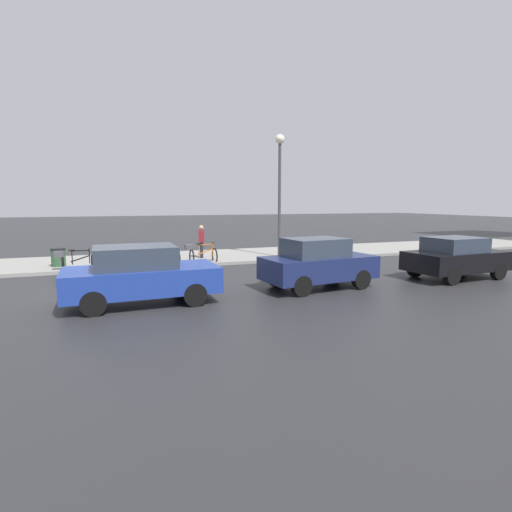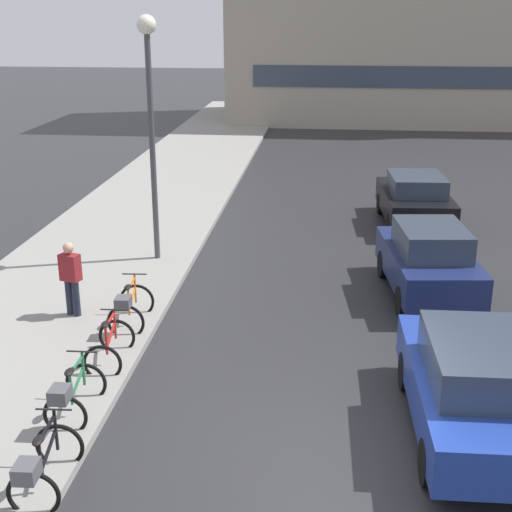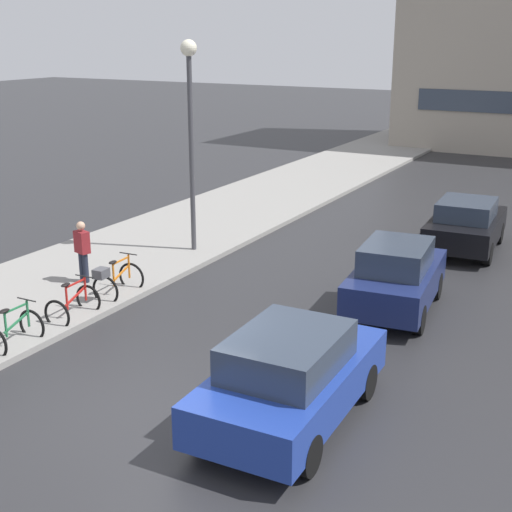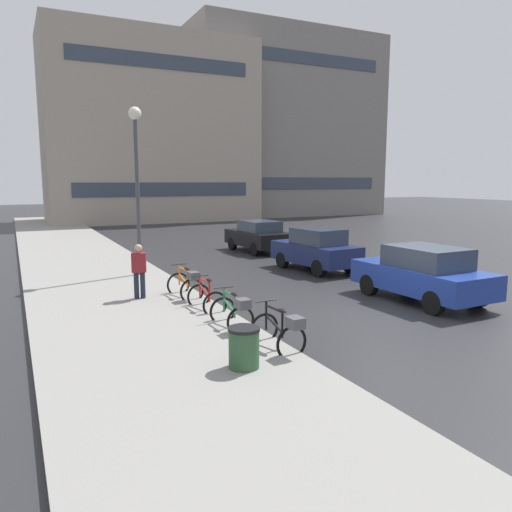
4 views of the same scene
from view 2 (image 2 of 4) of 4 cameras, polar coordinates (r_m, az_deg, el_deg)
The scene contains 11 objects.
ground_plane at distance 10.79m, azimuth 6.45°, elevation -15.52°, with size 140.00×140.00×0.00m, color #28282B.
sidewalk_kerb at distance 20.65m, azimuth -10.46°, elevation 1.81°, with size 4.80×60.00×0.14m, color gray.
bicycle_nearest at distance 10.03m, azimuth -16.72°, elevation -15.90°, with size 0.76×1.41×1.00m.
bicycle_second at distance 11.53m, azimuth -14.49°, elevation -10.76°, with size 0.71×1.34×0.96m.
bicycle_third at distance 13.12m, azimuth -11.62°, elevation -7.16°, with size 0.75×1.16×0.96m.
bicycle_farthest at distance 14.39m, azimuth -10.08°, elevation -4.10°, with size 0.81×1.42×1.01m.
car_blue at distance 11.24m, azimuth 17.36°, elevation -9.92°, with size 2.02×4.19×1.62m.
car_navy at distance 16.29m, azimuth 13.63°, elevation -0.34°, with size 2.10×3.87×1.65m.
car_black at distance 21.70m, azimuth 12.59°, elevation 4.47°, with size 2.07×3.90×1.54m.
pedestrian at distance 14.94m, azimuth -14.59°, elevation -1.66°, with size 0.45×0.35×1.71m.
streetlamp at distance 17.38m, azimuth -8.49°, elevation 12.48°, with size 0.45×0.45×6.01m.
Camera 2 is at (-0.24, -8.88, 6.12)m, focal length 50.00 mm.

